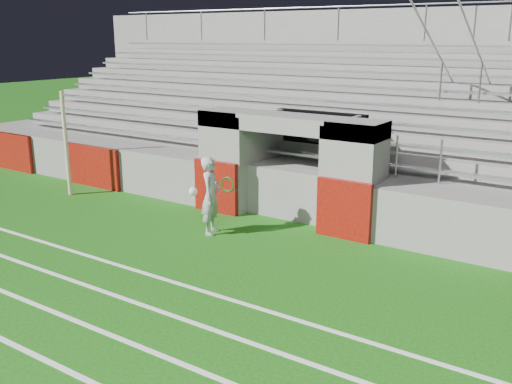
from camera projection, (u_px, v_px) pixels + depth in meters
The scene contains 5 objects.
ground at pixel (198, 263), 11.51m from camera, with size 90.00×90.00×0.00m, color #15510D.
field_post at pixel (66, 144), 16.07m from camera, with size 0.11×0.11×2.96m, color beige.
stadium_structure at pixel (362, 135), 17.51m from camera, with size 26.00×8.48×5.42m.
goalkeeper_with_ball at pixel (211, 195), 13.00m from camera, with size 0.74×0.77×1.81m.
hose_coil at pixel (229, 187), 14.41m from camera, with size 0.49×0.14×0.60m.
Camera 1 is at (6.93, -8.27, 4.42)m, focal length 40.00 mm.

